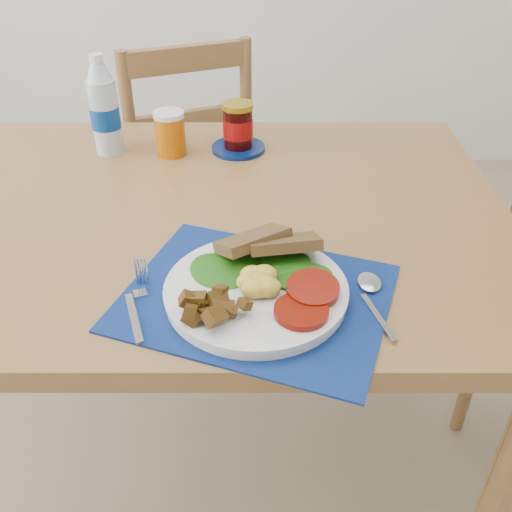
{
  "coord_description": "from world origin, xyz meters",
  "views": [
    {
      "loc": [
        0.19,
        -0.8,
        1.32
      ],
      "look_at": [
        0.19,
        -0.05,
        0.8
      ],
      "focal_mm": 40.0,
      "sensor_mm": 36.0,
      "label": 1
    }
  ],
  "objects": [
    {
      "name": "water_bottle",
      "position": [
        -0.15,
        0.47,
        0.85
      ],
      "size": [
        0.07,
        0.07,
        0.23
      ],
      "color": "#ADBFCC",
      "rests_on": "table"
    },
    {
      "name": "jam_on_saucer",
      "position": [
        0.15,
        0.47,
        0.8
      ],
      "size": [
        0.13,
        0.13,
        0.12
      ],
      "color": "#051951",
      "rests_on": "table"
    },
    {
      "name": "breakfast_plate",
      "position": [
        0.19,
        -0.09,
        0.77
      ],
      "size": [
        0.29,
        0.29,
        0.07
      ],
      "rotation": [
        0.0,
        0.0,
        0.42
      ],
      "color": "silver",
      "rests_on": "placemat"
    },
    {
      "name": "chair_far",
      "position": [
        -0.04,
        0.9,
        0.56
      ],
      "size": [
        0.53,
        0.52,
        1.11
      ],
      "rotation": [
        0.0,
        0.0,
        3.53
      ],
      "color": "brown",
      "rests_on": "ground"
    },
    {
      "name": "juice_glass",
      "position": [
        -0.01,
        0.45,
        0.8
      ],
      "size": [
        0.07,
        0.07,
        0.1
      ],
      "primitive_type": "cylinder",
      "color": "#B95604",
      "rests_on": "table"
    },
    {
      "name": "fork",
      "position": [
        0.01,
        -0.11,
        0.76
      ],
      "size": [
        0.05,
        0.17,
        0.0
      ],
      "rotation": [
        0.0,
        0.0,
        0.32
      ],
      "color": "#B2B5BA",
      "rests_on": "placemat"
    },
    {
      "name": "table",
      "position": [
        0.0,
        0.2,
        0.67
      ],
      "size": [
        1.4,
        0.9,
        0.75
      ],
      "color": "brown",
      "rests_on": "ground"
    },
    {
      "name": "placemat",
      "position": [
        0.19,
        -0.09,
        0.75
      ],
      "size": [
        0.49,
        0.44,
        0.0
      ],
      "primitive_type": "cube",
      "rotation": [
        0.0,
        0.0,
        -0.34
      ],
      "color": "#041033",
      "rests_on": "table"
    },
    {
      "name": "spoon",
      "position": [
        0.38,
        -0.09,
        0.76
      ],
      "size": [
        0.04,
        0.16,
        0.0
      ],
      "rotation": [
        0.0,
        0.0,
        0.27
      ],
      "color": "#B2B5BA",
      "rests_on": "placemat"
    },
    {
      "name": "ground",
      "position": [
        0.0,
        0.0,
        0.0
      ],
      "size": [
        4.0,
        4.0,
        0.0
      ],
      "primitive_type": "plane",
      "color": "gray",
      "rests_on": "ground"
    }
  ]
}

